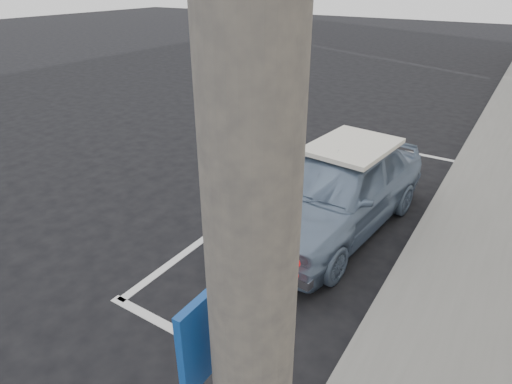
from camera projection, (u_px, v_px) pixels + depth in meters
ground at (202, 305)px, 5.25m from camera, size 80.00×80.00×0.00m
sidewalk at (512, 302)px, 5.18m from camera, size 2.80×40.00×0.15m
pline_rear at (209, 348)px, 4.63m from camera, size 3.00×0.12×0.01m
pline_front at (396, 150)px, 9.89m from camera, size 3.00×0.12×0.01m
pline_side at (266, 193)px, 7.94m from camera, size 0.12×7.00×0.01m
utility_pole at (250, 58)px, 1.22m from camera, size 0.44×0.36×7.00m
retro_coupe at (337, 188)px, 6.60m from camera, size 1.98×4.06×1.33m
cat at (275, 275)px, 5.59m from camera, size 0.25×0.46×0.25m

